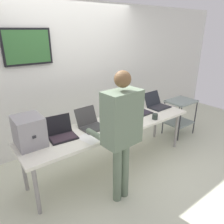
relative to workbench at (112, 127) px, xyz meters
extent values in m
cube|color=beige|center=(0.00, 0.00, -0.70)|extent=(8.00, 8.00, 0.04)
cube|color=silver|center=(0.00, 1.13, 0.59)|extent=(8.00, 0.06, 2.53)
cube|color=black|center=(-0.78, 1.08, 1.15)|extent=(0.72, 0.05, 0.53)
cube|color=#326432|center=(-0.78, 1.06, 1.15)|extent=(0.66, 0.02, 0.47)
cube|color=silver|center=(0.00, 0.00, 0.03)|extent=(2.76, 0.70, 0.04)
cylinder|color=gray|center=(-1.28, -0.25, -0.33)|extent=(0.05, 0.05, 0.69)
cylinder|color=gray|center=(1.28, -0.25, -0.33)|extent=(0.05, 0.05, 0.69)
cylinder|color=gray|center=(-1.28, 0.25, -0.33)|extent=(0.05, 0.05, 0.69)
cylinder|color=gray|center=(1.28, 0.25, -0.33)|extent=(0.05, 0.05, 0.69)
cube|color=gray|center=(-1.17, 0.14, 0.24)|extent=(0.33, 0.38, 0.37)
cube|color=black|center=(-1.17, -0.06, 0.24)|extent=(0.04, 0.01, 0.03)
cube|color=black|center=(-0.78, 0.04, 0.06)|extent=(0.37, 0.29, 0.02)
cube|color=#332630|center=(-0.78, 0.03, 0.07)|extent=(0.34, 0.23, 0.00)
cube|color=black|center=(-0.77, 0.20, 0.19)|extent=(0.36, 0.11, 0.25)
cube|color=black|center=(-0.77, 0.20, 0.19)|extent=(0.33, 0.09, 0.22)
cube|color=#3A3938|center=(-0.30, 0.05, 0.06)|extent=(0.35, 0.29, 0.02)
cube|color=#2E2F2F|center=(-0.30, 0.04, 0.07)|extent=(0.32, 0.23, 0.00)
cube|color=#3A3938|center=(-0.31, 0.24, 0.19)|extent=(0.34, 0.12, 0.25)
cube|color=#314A7A|center=(-0.31, 0.24, 0.19)|extent=(0.31, 0.11, 0.22)
cube|color=#27252A|center=(0.18, 0.04, 0.06)|extent=(0.38, 0.24, 0.02)
cube|color=#283130|center=(0.18, 0.03, 0.07)|extent=(0.35, 0.19, 0.00)
cube|color=#27252A|center=(0.17, 0.20, 0.17)|extent=(0.38, 0.12, 0.20)
cube|color=silver|center=(0.17, 0.20, 0.17)|extent=(0.35, 0.10, 0.18)
cube|color=#262828|center=(0.67, 0.04, 0.06)|extent=(0.34, 0.24, 0.02)
cube|color=#2F2934|center=(0.67, 0.03, 0.07)|extent=(0.31, 0.19, 0.00)
cube|color=#262828|center=(0.66, 0.19, 0.18)|extent=(0.33, 0.09, 0.22)
cube|color=#354770|center=(0.66, 0.19, 0.18)|extent=(0.30, 0.08, 0.19)
cube|color=#202329|center=(1.13, 0.06, 0.06)|extent=(0.38, 0.27, 0.02)
cube|color=#29282E|center=(1.13, 0.04, 0.07)|extent=(0.35, 0.22, 0.00)
cube|color=#202329|center=(1.13, 0.24, 0.19)|extent=(0.38, 0.13, 0.24)
cube|color=#22282A|center=(1.13, 0.24, 0.18)|extent=(0.35, 0.11, 0.21)
cylinder|color=slate|center=(-0.40, -0.63, -0.27)|extent=(0.12, 0.12, 0.81)
cylinder|color=slate|center=(-0.28, -0.63, -0.27)|extent=(0.12, 0.12, 0.81)
cube|color=slate|center=(-0.34, -0.63, 0.45)|extent=(0.46, 0.29, 0.64)
sphere|color=brown|center=(-0.34, -0.63, 0.90)|extent=(0.19, 0.19, 0.19)
cylinder|color=slate|center=(-0.52, -0.35, 0.18)|extent=(0.09, 0.32, 0.07)
cylinder|color=slate|center=(-0.19, -0.33, 0.18)|extent=(0.09, 0.32, 0.07)
cylinder|color=#27322C|center=(0.67, -0.25, 0.09)|extent=(0.09, 0.09, 0.09)
cube|color=white|center=(-0.51, -0.17, 0.05)|extent=(0.27, 0.34, 0.00)
cube|color=gray|center=(1.79, 0.06, 0.04)|extent=(0.56, 0.44, 0.03)
cube|color=gray|center=(1.79, 0.06, -0.42)|extent=(0.53, 0.42, 0.03)
cylinder|color=#333338|center=(1.53, -0.14, -0.31)|extent=(0.02, 0.02, 0.74)
cylinder|color=#333338|center=(2.05, -0.14, -0.31)|extent=(0.02, 0.02, 0.74)
cylinder|color=#333338|center=(1.53, 0.26, -0.31)|extent=(0.02, 0.02, 0.74)
cylinder|color=#333338|center=(2.05, 0.26, -0.31)|extent=(0.02, 0.02, 0.74)
camera|label=1|loc=(-1.76, -2.32, 1.40)|focal=34.00mm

